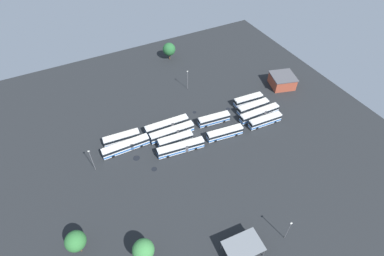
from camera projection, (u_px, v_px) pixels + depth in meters
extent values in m
plane|color=black|center=(196.00, 132.00, 103.90)|extent=(129.06, 129.06, 0.00)
cube|color=silver|center=(248.00, 100.00, 113.56)|extent=(11.55, 3.27, 2.99)
cube|color=beige|center=(249.00, 97.00, 112.45)|extent=(11.08, 3.04, 0.14)
cube|color=black|center=(248.00, 99.00, 113.22)|extent=(11.61, 3.31, 0.96)
cube|color=#1E56A8|center=(248.00, 102.00, 114.16)|extent=(11.61, 3.31, 0.60)
cube|color=black|center=(235.00, 103.00, 111.59)|extent=(0.21, 1.98, 1.10)
cylinder|color=black|center=(241.00, 107.00, 112.80)|extent=(1.02, 0.37, 1.00)
cylinder|color=black|center=(238.00, 103.00, 114.24)|extent=(1.02, 0.37, 1.00)
cylinder|color=black|center=(257.00, 102.00, 114.73)|extent=(1.02, 0.37, 1.00)
cylinder|color=black|center=(254.00, 99.00, 116.17)|extent=(1.02, 0.37, 1.00)
cube|color=silver|center=(253.00, 107.00, 110.72)|extent=(12.55, 2.64, 2.99)
cube|color=beige|center=(254.00, 104.00, 109.61)|extent=(12.04, 2.44, 0.14)
cube|color=black|center=(253.00, 106.00, 110.38)|extent=(12.61, 2.68, 0.96)
cube|color=#1E56A8|center=(253.00, 109.00, 111.32)|extent=(12.61, 2.68, 0.60)
cube|color=black|center=(239.00, 111.00, 108.37)|extent=(0.10, 1.98, 1.10)
cylinder|color=black|center=(246.00, 114.00, 109.74)|extent=(1.01, 0.32, 1.00)
cylinder|color=black|center=(242.00, 111.00, 111.14)|extent=(1.01, 0.32, 1.00)
cylinder|color=black|center=(263.00, 108.00, 112.14)|extent=(1.01, 0.32, 1.00)
cylinder|color=black|center=(259.00, 105.00, 113.55)|extent=(1.01, 0.32, 1.00)
cube|color=silver|center=(259.00, 113.00, 108.22)|extent=(15.60, 2.66, 2.99)
cube|color=beige|center=(260.00, 110.00, 107.11)|extent=(14.97, 2.46, 0.14)
cube|color=black|center=(260.00, 112.00, 107.88)|extent=(15.67, 2.70, 0.96)
cube|color=#1E56A8|center=(259.00, 115.00, 108.81)|extent=(15.67, 2.70, 0.60)
cube|color=black|center=(241.00, 119.00, 105.38)|extent=(0.09, 1.98, 1.10)
cube|color=#47474C|center=(263.00, 112.00, 108.75)|extent=(0.94, 2.48, 2.87)
cylinder|color=black|center=(250.00, 122.00, 106.93)|extent=(1.00, 0.32, 1.00)
cylinder|color=black|center=(246.00, 118.00, 108.34)|extent=(1.00, 0.32, 1.00)
cylinder|color=black|center=(271.00, 114.00, 109.94)|extent=(1.00, 0.32, 1.00)
cylinder|color=black|center=(268.00, 110.00, 111.34)|extent=(1.00, 0.32, 1.00)
cube|color=silver|center=(265.00, 120.00, 105.58)|extent=(12.49, 3.13, 2.99)
cube|color=beige|center=(266.00, 117.00, 104.47)|extent=(11.99, 2.90, 0.14)
cube|color=black|center=(265.00, 119.00, 105.24)|extent=(12.56, 3.17, 0.96)
cube|color=#1E56A8|center=(265.00, 122.00, 106.17)|extent=(12.56, 3.17, 0.60)
cube|color=black|center=(250.00, 124.00, 103.40)|extent=(0.17, 1.98, 1.10)
cylinder|color=black|center=(257.00, 128.00, 104.69)|extent=(1.02, 0.36, 1.00)
cylinder|color=black|center=(254.00, 124.00, 106.12)|extent=(1.02, 0.36, 1.00)
cylinder|color=black|center=(275.00, 122.00, 106.87)|extent=(1.02, 0.36, 1.00)
cylinder|color=black|center=(272.00, 118.00, 108.30)|extent=(1.02, 0.36, 1.00)
cube|color=silver|center=(214.00, 119.00, 106.05)|extent=(11.67, 3.65, 2.99)
cube|color=beige|center=(214.00, 116.00, 104.94)|extent=(11.20, 3.40, 0.14)
cube|color=black|center=(214.00, 118.00, 105.71)|extent=(11.74, 3.69, 0.96)
cube|color=#1E56A8|center=(214.00, 121.00, 106.64)|extent=(11.74, 3.69, 0.60)
cube|color=black|center=(199.00, 122.00, 104.19)|extent=(0.27, 1.98, 1.10)
cylinder|color=black|center=(206.00, 126.00, 105.34)|extent=(1.03, 0.41, 1.00)
cylinder|color=black|center=(203.00, 122.00, 106.80)|extent=(1.03, 0.41, 1.00)
cylinder|color=black|center=(224.00, 121.00, 107.13)|extent=(1.03, 0.41, 1.00)
cylinder|color=black|center=(221.00, 117.00, 108.60)|extent=(1.03, 0.41, 1.00)
cube|color=silver|center=(225.00, 133.00, 101.22)|extent=(12.79, 3.90, 2.99)
cube|color=beige|center=(225.00, 130.00, 100.11)|extent=(12.26, 3.65, 0.14)
cube|color=black|center=(225.00, 132.00, 100.88)|extent=(12.85, 3.95, 0.96)
cube|color=#1E56A8|center=(225.00, 135.00, 101.81)|extent=(12.85, 3.95, 0.60)
cube|color=black|center=(208.00, 137.00, 99.27)|extent=(0.30, 1.97, 1.10)
cylinder|color=black|center=(215.00, 141.00, 100.45)|extent=(1.03, 0.42, 1.00)
cylinder|color=black|center=(213.00, 136.00, 101.92)|extent=(1.03, 0.42, 1.00)
cylinder|color=black|center=(236.00, 135.00, 102.36)|extent=(1.03, 0.42, 1.00)
cylinder|color=black|center=(233.00, 131.00, 103.83)|extent=(1.03, 0.42, 1.00)
cube|color=silver|center=(167.00, 125.00, 103.93)|extent=(15.64, 2.99, 2.99)
cube|color=beige|center=(167.00, 122.00, 102.82)|extent=(15.01, 2.77, 0.14)
cube|color=black|center=(167.00, 124.00, 103.59)|extent=(15.72, 3.03, 0.96)
cube|color=#1E56A8|center=(167.00, 127.00, 104.53)|extent=(15.72, 3.03, 0.60)
cube|color=black|center=(145.00, 131.00, 101.20)|extent=(0.13, 1.98, 1.10)
cube|color=#47474C|center=(171.00, 124.00, 104.44)|extent=(0.99, 2.50, 2.87)
cylinder|color=black|center=(155.00, 134.00, 102.71)|extent=(1.01, 0.34, 1.00)
cylinder|color=black|center=(153.00, 130.00, 104.12)|extent=(1.01, 0.34, 1.00)
cylinder|color=black|center=(181.00, 126.00, 105.58)|extent=(1.01, 0.34, 1.00)
cylinder|color=black|center=(178.00, 122.00, 107.00)|extent=(1.01, 0.34, 1.00)
cube|color=silver|center=(172.00, 132.00, 101.53)|extent=(15.63, 2.96, 2.99)
cube|color=beige|center=(172.00, 129.00, 100.42)|extent=(15.01, 2.75, 0.14)
cube|color=black|center=(172.00, 131.00, 101.19)|extent=(15.71, 3.00, 0.96)
cube|color=#1E56A8|center=(172.00, 134.00, 102.13)|extent=(15.71, 3.00, 0.60)
cube|color=black|center=(150.00, 138.00, 98.79)|extent=(0.13, 1.98, 1.10)
cube|color=#47474C|center=(177.00, 131.00, 102.04)|extent=(0.99, 2.49, 2.87)
cylinder|color=black|center=(160.00, 141.00, 100.30)|extent=(1.01, 0.33, 1.00)
cylinder|color=black|center=(158.00, 137.00, 101.72)|extent=(1.01, 0.33, 1.00)
cylinder|color=black|center=(186.00, 133.00, 103.19)|extent=(1.01, 0.33, 1.00)
cylinder|color=black|center=(184.00, 128.00, 104.60)|extent=(1.01, 0.33, 1.00)
cube|color=silver|center=(175.00, 140.00, 99.01)|extent=(11.94, 3.33, 2.99)
cube|color=beige|center=(175.00, 137.00, 97.90)|extent=(11.46, 3.10, 0.14)
cube|color=black|center=(175.00, 139.00, 98.67)|extent=(12.00, 3.37, 0.96)
cube|color=#1E56A8|center=(176.00, 142.00, 99.60)|extent=(12.00, 3.37, 0.60)
cube|color=black|center=(158.00, 144.00, 97.00)|extent=(0.21, 1.98, 1.10)
cylinder|color=black|center=(166.00, 148.00, 98.22)|extent=(1.02, 0.38, 1.00)
cylinder|color=black|center=(164.00, 143.00, 99.66)|extent=(1.02, 0.38, 1.00)
cylinder|color=black|center=(187.00, 142.00, 100.20)|extent=(1.02, 0.38, 1.00)
cylinder|color=black|center=(184.00, 137.00, 101.64)|extent=(1.02, 0.38, 1.00)
cube|color=silver|center=(181.00, 148.00, 96.60)|extent=(15.74, 4.27, 2.99)
cube|color=beige|center=(181.00, 144.00, 95.49)|extent=(15.10, 4.01, 0.14)
cube|color=black|center=(181.00, 147.00, 96.26)|extent=(15.82, 4.32, 0.96)
cube|color=#1E56A8|center=(181.00, 149.00, 97.20)|extent=(15.82, 4.32, 0.60)
cube|color=black|center=(157.00, 153.00, 94.29)|extent=(0.30, 1.97, 1.10)
cube|color=#47474C|center=(186.00, 146.00, 97.02)|extent=(1.19, 2.55, 2.87)
cylinder|color=black|center=(168.00, 157.00, 95.61)|extent=(1.03, 0.42, 1.00)
cylinder|color=black|center=(166.00, 152.00, 97.08)|extent=(1.03, 0.42, 1.00)
cylinder|color=black|center=(196.00, 149.00, 97.96)|extent=(1.03, 0.42, 1.00)
cylinder|color=black|center=(193.00, 144.00, 99.43)|extent=(1.03, 0.42, 1.00)
cube|color=silver|center=(122.00, 138.00, 99.59)|extent=(12.18, 3.32, 2.99)
cube|color=beige|center=(121.00, 135.00, 98.48)|extent=(11.69, 3.09, 0.14)
cube|color=black|center=(121.00, 137.00, 99.25)|extent=(12.25, 3.36, 0.96)
cube|color=#1E56A8|center=(122.00, 140.00, 100.18)|extent=(12.25, 3.36, 0.60)
cube|color=black|center=(103.00, 142.00, 97.53)|extent=(0.21, 1.98, 1.10)
cylinder|color=black|center=(112.00, 146.00, 98.77)|extent=(1.02, 0.38, 1.00)
cylinder|color=black|center=(111.00, 142.00, 100.21)|extent=(1.02, 0.38, 1.00)
cylinder|color=black|center=(134.00, 140.00, 100.80)|extent=(1.02, 0.38, 1.00)
cylinder|color=black|center=(132.00, 135.00, 102.24)|extent=(1.02, 0.38, 1.00)
cube|color=silver|center=(126.00, 146.00, 97.00)|extent=(15.57, 2.48, 2.99)
cube|color=beige|center=(125.00, 143.00, 95.89)|extent=(14.95, 2.28, 0.14)
cube|color=black|center=(126.00, 145.00, 96.66)|extent=(15.65, 2.51, 0.96)
cube|color=#1E56A8|center=(126.00, 148.00, 97.60)|extent=(15.65, 2.51, 0.60)
cube|color=black|center=(102.00, 154.00, 94.07)|extent=(0.07, 1.98, 1.10)
cube|color=#47474C|center=(131.00, 144.00, 97.56)|extent=(0.91, 2.47, 2.87)
cylinder|color=black|center=(113.00, 156.00, 95.66)|extent=(1.00, 0.30, 1.00)
cylinder|color=black|center=(111.00, 152.00, 97.05)|extent=(1.00, 0.30, 1.00)
cylinder|color=black|center=(141.00, 146.00, 98.79)|extent=(1.00, 0.30, 1.00)
cylinder|color=black|center=(139.00, 142.00, 100.18)|extent=(1.00, 0.30, 1.00)
cube|color=#99422D|center=(282.00, 81.00, 121.23)|extent=(10.83, 10.75, 4.55)
cube|color=#4C4C51|center=(283.00, 76.00, 119.49)|extent=(11.48, 11.40, 0.36)
cube|color=black|center=(277.00, 77.00, 125.06)|extent=(1.74, 0.56, 2.20)
cube|color=slate|center=(243.00, 246.00, 71.81)|extent=(9.70, 6.85, 0.20)
cylinder|color=#59595B|center=(221.00, 246.00, 73.81)|extent=(0.20, 0.20, 3.74)
cylinder|color=#59595B|center=(264.00, 253.00, 72.60)|extent=(0.20, 0.20, 3.74)
cylinder|color=#59595B|center=(252.00, 232.00, 76.27)|extent=(0.20, 0.20, 3.74)
cylinder|color=slate|center=(92.00, 161.00, 89.58)|extent=(0.16, 0.16, 8.57)
cube|color=silver|center=(89.00, 151.00, 86.41)|extent=(0.56, 0.28, 0.20)
cylinder|color=slate|center=(187.00, 80.00, 118.44)|extent=(0.16, 0.16, 8.27)
cube|color=silver|center=(187.00, 71.00, 115.37)|extent=(0.56, 0.28, 0.20)
cylinder|color=slate|center=(288.00, 231.00, 74.51)|extent=(0.16, 0.16, 7.55)
cube|color=silver|center=(291.00, 223.00, 71.70)|extent=(0.56, 0.28, 0.20)
cylinder|color=brown|center=(145.00, 256.00, 72.38)|extent=(0.44, 0.44, 2.94)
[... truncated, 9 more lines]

